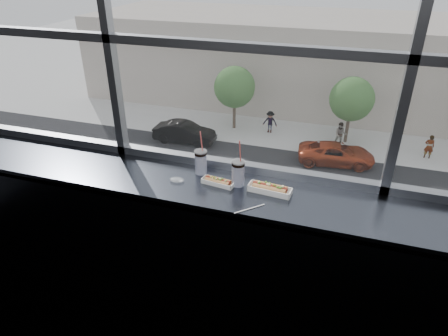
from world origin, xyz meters
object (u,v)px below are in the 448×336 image
(soda_cup_right, at_px, (238,172))
(wrapper, at_px, (177,180))
(loose_straw, at_px, (249,209))
(pedestrian_a, at_px, (270,120))
(car_near_c, at_px, (282,204))
(car_near_b, at_px, (180,186))
(tree_center, at_px, (352,99))
(hotdog_tray_left, at_px, (218,182))
(car_far_a, at_px, (184,129))
(hotdog_tray_right, at_px, (270,189))
(car_far_b, at_px, (337,151))
(pedestrian_c, at_px, (430,144))
(soda_cup_left, at_px, (201,161))
(car_near_a, at_px, (84,171))
(tree_left, at_px, (235,87))
(pedestrian_b, at_px, (341,132))

(soda_cup_right, xyz_separation_m, wrapper, (-0.43, -0.09, -0.09))
(loose_straw, distance_m, pedestrian_a, 30.97)
(wrapper, xyz_separation_m, car_near_c, (-1.51, 16.31, -10.97))
(soda_cup_right, relative_size, car_near_b, 0.05)
(tree_center, bearing_deg, hotdog_tray_left, -92.17)
(car_far_a, bearing_deg, hotdog_tray_right, -156.15)
(car_far_b, height_order, pedestrian_c, pedestrian_c)
(hotdog_tray_left, height_order, car_near_b, hotdog_tray_left)
(hotdog_tray_right, xyz_separation_m, soda_cup_right, (-0.23, 0.03, 0.07))
(soda_cup_left, relative_size, pedestrian_a, 0.15)
(car_near_c, bearing_deg, car_far_b, -14.67)
(soda_cup_left, distance_m, car_far_b, 26.60)
(hotdog_tray_left, height_order, pedestrian_c, hotdog_tray_left)
(soda_cup_right, xyz_separation_m, car_near_b, (-8.14, 16.22, -11.05))
(soda_cup_left, height_order, car_near_a, soda_cup_left)
(soda_cup_right, bearing_deg, car_near_c, 96.82)
(car_near_b, distance_m, car_far_b, 11.73)
(car_near_a, height_order, tree_center, tree_center)
(tree_left, bearing_deg, pedestrian_c, -3.95)
(pedestrian_c, bearing_deg, car_near_c, 51.43)
(tree_center, bearing_deg, pedestrian_c, -10.11)
(wrapper, height_order, tree_center, wrapper)
(hotdog_tray_left, xyz_separation_m, loose_straw, (0.29, -0.23, -0.02))
(loose_straw, height_order, car_near_a, loose_straw)
(car_near_c, relative_size, car_far_a, 1.01)
(car_near_a, bearing_deg, tree_center, -51.07)
(hotdog_tray_right, relative_size, car_near_a, 0.05)
(soda_cup_right, bearing_deg, car_near_b, 116.65)
(car_far_a, bearing_deg, soda_cup_left, -157.10)
(car_near_b, bearing_deg, hotdog_tray_left, -157.67)
(tree_left, height_order, tree_center, tree_left)
(car_far_a, bearing_deg, hotdog_tray_left, -156.87)
(soda_cup_right, bearing_deg, pedestrian_b, 88.94)
(wrapper, bearing_deg, soda_cup_right, 11.84)
(pedestrian_b, xyz_separation_m, pedestrian_a, (-5.72, 0.88, -0.04))
(car_near_a, distance_m, tree_left, 13.89)
(pedestrian_c, bearing_deg, car_near_b, 36.26)
(hotdog_tray_left, distance_m, tree_center, 29.54)
(hotdog_tray_left, xyz_separation_m, wrapper, (-0.29, -0.05, -0.01))
(pedestrian_b, bearing_deg, car_far_a, -165.21)
(hotdog_tray_left, xyz_separation_m, soda_cup_left, (-0.17, 0.12, 0.08))
(hotdog_tray_left, distance_m, car_near_b, 21.18)
(soda_cup_right, bearing_deg, wrapper, -168.16)
(car_near_c, xyz_separation_m, car_near_a, (-12.90, 0.00, -0.10))
(car_near_b, distance_m, car_far_a, 8.57)
(car_far_b, relative_size, pedestrian_a, 2.66)
(pedestrian_a, distance_m, tree_left, 3.98)
(soda_cup_right, height_order, pedestrian_c, soda_cup_right)
(car_far_a, bearing_deg, car_near_a, 154.21)
(pedestrian_b, bearing_deg, soda_cup_right, -91.06)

